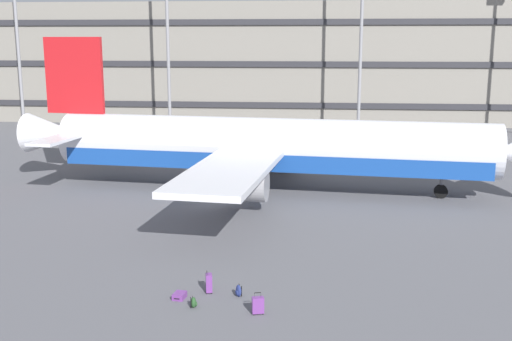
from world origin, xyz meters
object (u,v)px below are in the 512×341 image
suitcase_scuffed (258,305)px  suitcase_navy (180,296)px  backpack_orange (238,291)px  airliner (265,147)px  backpack_upright (194,303)px  suitcase_small (209,283)px

suitcase_scuffed → suitcase_navy: suitcase_scuffed is taller
suitcase_navy → backpack_orange: 2.41m
airliner → suitcase_scuffed: 20.70m
backpack_upright → airliner: bearing=86.5°
suitcase_small → backpack_orange: bearing=-13.5°
suitcase_small → backpack_orange: 1.32m
backpack_orange → backpack_upright: 2.04m
suitcase_navy → suitcase_small: (1.10, 0.72, 0.31)m
airliner → backpack_orange: size_ratio=65.16×
suitcase_scuffed → suitcase_small: suitcase_small is taller
airliner → suitcase_navy: bearing=-95.9°
suitcase_scuffed → suitcase_small: 2.91m
suitcase_small → backpack_upright: bearing=-102.8°
suitcase_scuffed → backpack_orange: suitcase_scuffed is taller
airliner → backpack_upright: 20.37m
backpack_upright → suitcase_small: bearing=77.2°
suitcase_scuffed → backpack_upright: 2.60m
suitcase_navy → backpack_orange: bearing=9.9°
suitcase_navy → backpack_orange: size_ratio=1.22×
airliner → suitcase_small: 18.80m
suitcase_navy → airliner: bearing=84.1°
suitcase_small → backpack_upright: size_ratio=1.93×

